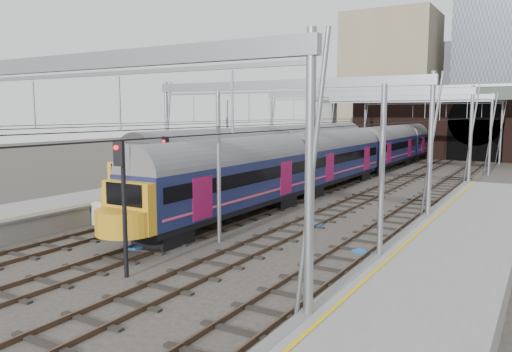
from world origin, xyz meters
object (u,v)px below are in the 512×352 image
Objects in this scene: train_main at (365,151)px; relay_cabinet at (99,213)px; signal_near_left at (167,171)px; train_second at (278,156)px; signal_near_centre at (123,193)px.

train_main is 51.14× the size of relay_cabinet.
relay_cabinet is at bearing -156.06° from signal_near_left.
train_second is 16.48m from signal_near_left.
train_main is at bearing 58.55° from relay_cabinet.
relay_cabinet is (-3.98, -1.06, -2.44)m from signal_near_left.
signal_near_left is at bearing -93.95° from train_main.
train_second is at bearing -111.74° from train_main.
train_second is 6.73× the size of signal_near_centre.
train_main is 12.91× the size of signal_near_left.
train_second is 23.94m from signal_near_centre.
train_main is at bearing 95.03° from signal_near_left.
signal_near_centre is 4.15× the size of relay_cabinet.
train_main is 33.28m from signal_near_centre.
signal_near_left is 3.96× the size of relay_cabinet.
signal_near_centre is (1.94, -33.22, 0.75)m from train_main.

